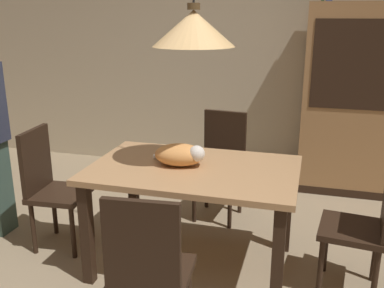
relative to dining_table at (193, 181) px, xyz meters
The scene contains 9 objects.
back_wall 2.26m from the dining_table, 93.01° to the left, with size 6.40×0.10×2.90m, color beige.
dining_table is the anchor object (origin of this frame).
chair_left_side 1.14m from the dining_table, behind, with size 0.43×0.43×0.93m.
chair_far_back 0.89m from the dining_table, 89.49° to the left, with size 0.44×0.44×0.93m.
chair_right_side 1.14m from the dining_table, ahead, with size 0.44×0.44×0.93m.
chair_near_front 0.89m from the dining_table, 89.55° to the right, with size 0.43×0.43×0.93m.
cat_sleeping 0.20m from the dining_table, behind, with size 0.39×0.27×0.16m.
pendant_lamp 1.01m from the dining_table, 86.42° to the left, with size 0.52×0.52×1.30m.
hutch_bookcase 2.16m from the dining_table, 56.18° to the left, with size 1.12×0.45×1.85m.
Camera 1 is at (0.86, -2.15, 1.76)m, focal length 40.87 mm.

